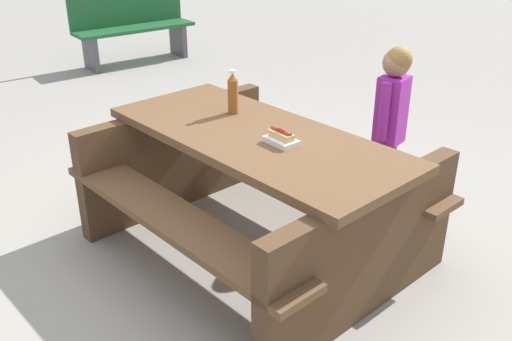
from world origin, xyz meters
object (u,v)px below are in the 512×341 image
Objects in this scene: child_in_coat at (392,111)px; hotdog_tray at (282,138)px; picnic_table at (256,183)px; soda_bottle at (233,93)px; park_bench_near at (132,26)px.

hotdog_tray is at bearing -91.57° from child_in_coat.
picnic_table is 1.62× the size of child_in_coat.
soda_bottle reaches higher than picnic_table.
picnic_table is 4.58m from park_bench_near.
picnic_table is at bearing -103.36° from child_in_coat.
soda_bottle is (-0.33, 0.11, 0.43)m from picnic_table.
picnic_table is at bearing -19.14° from soda_bottle.
child_in_coat is 4.54m from park_bench_near.
hotdog_tray is at bearing -11.80° from soda_bottle.
picnic_table is at bearing -22.30° from park_bench_near.
child_in_coat is at bearing 55.95° from soda_bottle.
soda_bottle is at bearing -22.56° from park_bench_near.
soda_bottle is 4.25m from park_bench_near.
picnic_table is 0.55m from soda_bottle.
soda_bottle reaches higher than park_bench_near.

